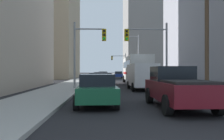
# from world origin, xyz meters

# --- Properties ---
(sidewalk_left) EXTENTS (3.52, 160.00, 0.15)m
(sidewalk_left) POSITION_xyz_m (-5.29, 50.00, 0.07)
(sidewalk_left) COLOR #9E9E99
(sidewalk_left) RESTS_ON ground
(sidewalk_right) EXTENTS (3.52, 160.00, 0.15)m
(sidewalk_right) POSITION_xyz_m (5.29, 50.00, 0.07)
(sidewalk_right) COLOR #9E9E99
(sidewalk_right) RESTS_ON ground
(city_bus) EXTENTS (2.78, 11.56, 3.40)m
(city_bus) POSITION_xyz_m (2.60, 26.56, 1.93)
(city_bus) COLOR silver
(city_bus) RESTS_ON ground
(pickup_truck_maroon) EXTENTS (2.20, 5.40, 1.90)m
(pickup_truck_maroon) POSITION_xyz_m (1.76, 7.36, 0.93)
(pickup_truck_maroon) COLOR maroon
(pickup_truck_maroon) RESTS_ON ground
(cargo_van_white) EXTENTS (2.16, 5.24, 2.26)m
(cargo_van_white) POSITION_xyz_m (1.80, 17.37, 1.29)
(cargo_van_white) COLOR white
(cargo_van_white) RESTS_ON ground
(sedan_green) EXTENTS (1.95, 4.26, 1.52)m
(sedan_green) POSITION_xyz_m (-1.89, 8.16, 0.77)
(sedan_green) COLOR #195938
(sedan_green) RESTS_ON ground
(sedan_beige) EXTENTS (1.95, 4.24, 1.52)m
(sedan_beige) POSITION_xyz_m (-1.82, 14.63, 0.77)
(sedan_beige) COLOR #C6B793
(sedan_beige) RESTS_ON ground
(sedan_red) EXTENTS (1.95, 4.26, 1.52)m
(sedan_red) POSITION_xyz_m (-1.82, 24.89, 0.77)
(sedan_red) COLOR maroon
(sedan_red) RESTS_ON ground
(sedan_black) EXTENTS (1.95, 4.22, 1.52)m
(sedan_black) POSITION_xyz_m (-1.63, 43.42, 0.77)
(sedan_black) COLOR black
(sedan_black) RESTS_ON ground
(sedan_blue) EXTENTS (1.95, 4.22, 1.52)m
(sedan_blue) POSITION_xyz_m (1.88, 49.65, 0.77)
(sedan_blue) COLOR navy
(sedan_blue) RESTS_ON ground
(traffic_signal_near_left) EXTENTS (2.90, 0.44, 6.00)m
(traffic_signal_near_left) POSITION_xyz_m (-2.93, 17.78, 4.00)
(traffic_signal_near_left) COLOR gray
(traffic_signal_near_left) RESTS_ON ground
(traffic_signal_near_right) EXTENTS (3.90, 0.44, 6.00)m
(traffic_signal_near_right) POSITION_xyz_m (2.46, 17.78, 4.05)
(traffic_signal_near_right) COLOR gray
(traffic_signal_near_right) RESTS_ON ground
(traffic_signal_far_right) EXTENTS (3.73, 0.44, 6.00)m
(traffic_signal_far_right) POSITION_xyz_m (2.54, 56.04, 4.04)
(traffic_signal_far_right) COLOR gray
(traffic_signal_far_right) RESTS_ON ground
(utility_pole_right) EXTENTS (2.20, 0.28, 10.23)m
(utility_pole_right) POSITION_xyz_m (5.64, 12.94, 5.39)
(utility_pole_right) COLOR brown
(utility_pole_right) RESTS_ON ground
(street_lamp_right) EXTENTS (2.13, 0.32, 7.50)m
(street_lamp_right) POSITION_xyz_m (3.90, 35.31, 4.51)
(street_lamp_right) COLOR gray
(street_lamp_right) RESTS_ON ground
(building_left_mid_office) EXTENTS (22.69, 21.39, 24.51)m
(building_left_mid_office) POSITION_xyz_m (-19.27, 51.37, 12.25)
(building_left_mid_office) COLOR tan
(building_left_mid_office) RESTS_ON ground
(building_right_far_highrise) EXTENTS (15.85, 23.31, 47.00)m
(building_right_far_highrise) POSITION_xyz_m (15.59, 93.93, 23.50)
(building_right_far_highrise) COLOR gray
(building_right_far_highrise) RESTS_ON ground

